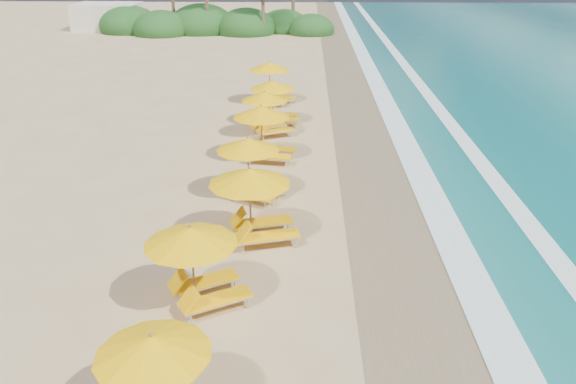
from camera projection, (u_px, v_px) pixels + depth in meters
ground at (288, 223)px, 20.03m from camera, size 160.00×160.00×0.00m
wet_sand at (401, 225)px, 19.91m from camera, size 4.00×160.00×0.01m
surf_foam at (479, 225)px, 19.82m from camera, size 4.00×160.00×0.01m
station_2 at (165, 377)px, 11.09m from camera, size 2.71×2.56×2.34m
station_3 at (200, 260)px, 14.95m from camera, size 3.35×3.35×2.51m
station_4 at (257, 200)px, 18.22m from camera, size 3.35×3.25×2.68m
station_5 at (252, 165)px, 21.46m from camera, size 3.29×3.29×2.46m
station_6 at (266, 130)px, 25.19m from camera, size 3.06×2.91×2.58m
station_7 at (268, 111)px, 28.49m from camera, size 3.13×3.12×2.38m
station_8 at (276, 99)px, 30.35m from camera, size 2.74×2.55×2.47m
station_9 at (273, 80)px, 34.22m from camera, size 3.44×3.43×2.60m
treeline at (211, 23)px, 61.52m from camera, size 25.80×8.80×9.74m
beach_building at (108, 16)px, 63.99m from camera, size 7.00×5.00×2.80m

